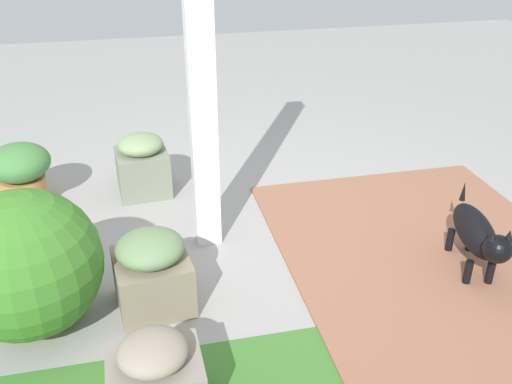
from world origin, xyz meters
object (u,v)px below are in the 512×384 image
round_shrub (25,264)px  terracotta_pot_broad (21,171)px  porch_pillar (201,87)px  dog (477,234)px  stone_planter_far (156,377)px  stone_planter_nearest (142,165)px  stone_planter_mid (152,271)px

round_shrub → terracotta_pot_broad: (0.22, -1.39, -0.12)m
porch_pillar → dog: bearing=153.8°
stone_planter_far → terracotta_pot_broad: bearing=-69.1°
stone_planter_far → round_shrub: (0.58, -0.70, 0.19)m
stone_planter_nearest → stone_planter_far: 2.09m
porch_pillar → dog: size_ratio=3.03×
porch_pillar → stone_planter_mid: size_ratio=4.56×
stone_planter_far → dog: (-1.89, -0.61, 0.08)m
stone_planter_mid → dog: 1.86m
stone_planter_far → terracotta_pot_broad: size_ratio=0.88×
stone_planter_nearest → stone_planter_mid: stone_planter_nearest is taller
dog → stone_planter_mid: bearing=-3.6°
porch_pillar → round_shrub: (1.00, 0.63, -0.65)m
porch_pillar → round_shrub: bearing=32.4°
stone_planter_mid → stone_planter_nearest: bearing=-90.6°
stone_planter_mid → stone_planter_far: stone_planter_mid is taller
stone_planter_mid → terracotta_pot_broad: 1.60m
porch_pillar → terracotta_pot_broad: porch_pillar is taller
stone_planter_far → dog: 1.99m
stone_planter_far → round_shrub: round_shrub is taller
stone_planter_nearest → stone_planter_mid: 1.36m
porch_pillar → round_shrub: porch_pillar is taller
stone_planter_mid → round_shrub: size_ratio=0.59×
porch_pillar → terracotta_pot_broad: 1.63m
round_shrub → terracotta_pot_broad: 1.41m
stone_planter_nearest → dog: same height
round_shrub → porch_pillar: bearing=-147.6°
terracotta_pot_broad → dog: bearing=151.2°
stone_planter_nearest → stone_planter_far: (0.05, 2.09, -0.04)m
porch_pillar → stone_planter_mid: 1.08m
stone_planter_mid → terracotta_pot_broad: size_ratio=0.97×
round_shrub → dog: bearing=177.9°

